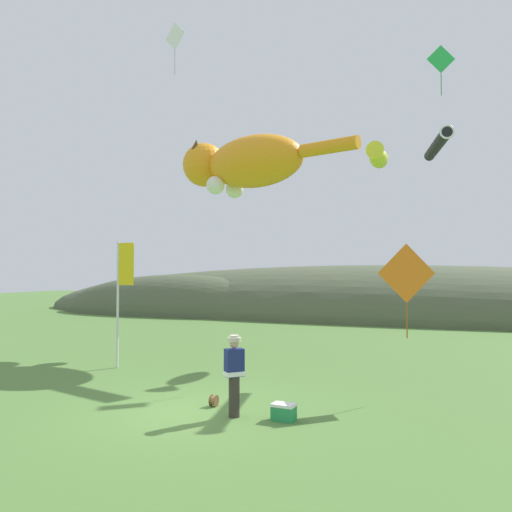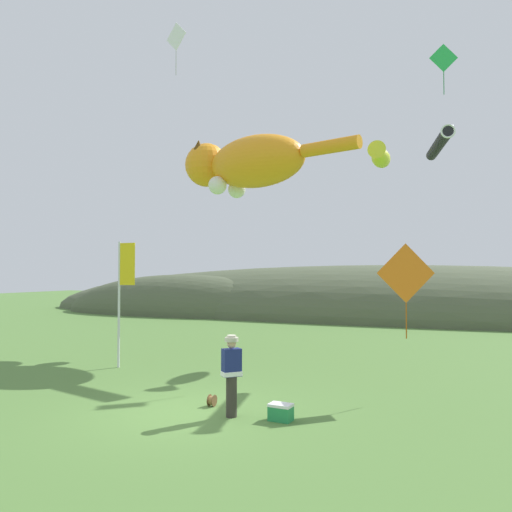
# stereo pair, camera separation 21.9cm
# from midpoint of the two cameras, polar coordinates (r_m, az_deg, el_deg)

# --- Properties ---
(ground_plane) EXTENTS (120.00, 120.00, 0.00)m
(ground_plane) POSITION_cam_midpoint_polar(r_m,az_deg,el_deg) (11.82, -8.18, -17.33)
(ground_plane) COLOR #517A38
(distant_hill_ridge) EXTENTS (58.38, 14.20, 7.41)m
(distant_hill_ridge) POSITION_cam_midpoint_polar(r_m,az_deg,el_deg) (37.11, 10.43, -6.76)
(distant_hill_ridge) COLOR #4C563D
(distant_hill_ridge) RESTS_ON ground
(festival_attendant) EXTENTS (0.48, 0.48, 1.77)m
(festival_attendant) POSITION_cam_midpoint_polar(r_m,az_deg,el_deg) (11.20, -3.08, -13.19)
(festival_attendant) COLOR #332D28
(festival_attendant) RESTS_ON ground
(kite_spool) EXTENTS (0.14, 0.27, 0.27)m
(kite_spool) POSITION_cam_midpoint_polar(r_m,az_deg,el_deg) (12.25, -5.37, -16.13)
(kite_spool) COLOR olive
(kite_spool) RESTS_ON ground
(picnic_cooler) EXTENTS (0.51, 0.36, 0.36)m
(picnic_cooler) POSITION_cam_midpoint_polar(r_m,az_deg,el_deg) (11.11, 2.60, -17.39)
(picnic_cooler) COLOR #268C4C
(picnic_cooler) RESTS_ON ground
(festival_banner_pole) EXTENTS (0.66, 0.08, 4.19)m
(festival_banner_pole) POSITION_cam_midpoint_polar(r_m,az_deg,el_deg) (17.16, -15.45, -3.19)
(festival_banner_pole) COLOR silver
(festival_banner_pole) RESTS_ON ground
(kite_giant_cat) EXTENTS (8.07, 3.32, 2.49)m
(kite_giant_cat) POSITION_cam_midpoint_polar(r_m,az_deg,el_deg) (20.99, -1.77, 10.49)
(kite_giant_cat) COLOR orange
(kite_fish_windsock) EXTENTS (0.84, 2.60, 0.79)m
(kite_fish_windsock) POSITION_cam_midpoint_polar(r_m,az_deg,el_deg) (20.91, 13.48, 10.94)
(kite_fish_windsock) COLOR yellow
(kite_tube_streamer) EXTENTS (1.05, 3.17, 0.44)m
(kite_tube_streamer) POSITION_cam_midpoint_polar(r_m,az_deg,el_deg) (17.80, 19.71, 11.89)
(kite_tube_streamer) COLOR black
(kite_diamond_white) EXTENTS (0.98, 0.31, 1.92)m
(kite_diamond_white) POSITION_cam_midpoint_polar(r_m,az_deg,el_deg) (19.68, -9.59, 23.50)
(kite_diamond_white) COLOR white
(kite_diamond_green) EXTENTS (1.06, 0.42, 2.03)m
(kite_diamond_green) POSITION_cam_midpoint_polar(r_m,az_deg,el_deg) (22.38, 20.10, 20.33)
(kite_diamond_green) COLOR green
(kite_diamond_orange) EXTENTS (1.36, 0.70, 2.41)m
(kite_diamond_orange) POSITION_cam_midpoint_polar(r_m,az_deg,el_deg) (13.25, 16.37, -1.95)
(kite_diamond_orange) COLOR orange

